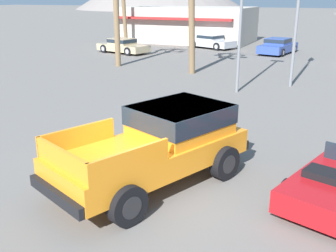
{
  "coord_description": "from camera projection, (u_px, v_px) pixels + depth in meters",
  "views": [
    {
      "loc": [
        3.87,
        -7.72,
        4.41
      ],
      "look_at": [
        -0.09,
        1.11,
        1.2
      ],
      "focal_mm": 42.0,
      "sensor_mm": 36.0,
      "label": 1
    }
  ],
  "objects": [
    {
      "name": "storefront_building",
      "position": [
        187.0,
        24.0,
        39.69
      ],
      "size": [
        12.81,
        7.99,
        3.39
      ],
      "color": "#BCB2A3",
      "rests_on": "ground_plane"
    },
    {
      "name": "parked_car_blue",
      "position": [
        278.0,
        46.0,
        31.38
      ],
      "size": [
        2.64,
        4.69,
        1.23
      ],
      "rotation": [
        0.0,
        0.0,
        6.09
      ],
      "color": "#334C9E",
      "rests_on": "ground_plane"
    },
    {
      "name": "ground_plane",
      "position": [
        153.0,
        186.0,
        9.57
      ],
      "size": [
        320.0,
        320.0,
        0.0
      ],
      "primitive_type": "plane",
      "color": "slate"
    },
    {
      "name": "orange_pickup_truck",
      "position": [
        162.0,
        140.0,
        9.61
      ],
      "size": [
        3.83,
        5.58,
        1.82
      ],
      "rotation": [
        0.0,
        0.0,
        -0.39
      ],
      "color": "orange",
      "rests_on": "ground_plane"
    },
    {
      "name": "parked_car_silver",
      "position": [
        211.0,
        41.0,
        34.69
      ],
      "size": [
        4.62,
        3.19,
        1.17
      ],
      "rotation": [
        0.0,
        0.0,
        4.36
      ],
      "color": "#B7BABF",
      "rests_on": "ground_plane"
    },
    {
      "name": "parked_car_tan",
      "position": [
        123.0,
        46.0,
        31.76
      ],
      "size": [
        4.72,
        2.81,
        1.17
      ],
      "rotation": [
        0.0,
        0.0,
        4.46
      ],
      "color": "tan",
      "rests_on": "ground_plane"
    }
  ]
}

